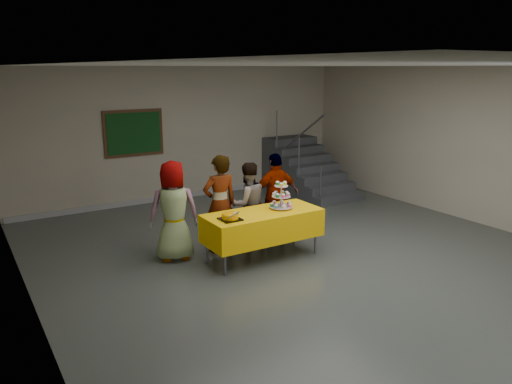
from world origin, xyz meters
TOP-DOWN VIEW (x-y plane):
  - room_shell at (0.00, 0.02)m, footprint 10.00×10.04m
  - bake_table at (-0.61, 0.80)m, footprint 1.88×0.78m
  - cupcake_stand at (-0.25, 0.81)m, footprint 0.38×0.38m
  - bear_cake at (-1.24, 0.70)m, footprint 0.32×0.36m
  - schoolchild_a at (-1.81, 1.50)m, footprint 0.89×0.71m
  - schoolchild_b at (-1.03, 1.44)m, footprint 0.61×0.41m
  - schoolchild_c at (-0.46, 1.51)m, footprint 0.73×0.59m
  - schoolchild_d at (0.18, 1.59)m, footprint 0.93×0.48m
  - staircase at (2.70, 4.13)m, footprint 1.30×2.40m
  - noticeboard at (-1.24, 4.96)m, footprint 1.30×0.05m

SIDE VIEW (x-z plane):
  - staircase at x=2.70m, z-range -0.53..1.51m
  - bake_table at x=-0.61m, z-range 0.17..0.94m
  - schoolchild_c at x=-0.46m, z-range 0.00..1.43m
  - schoolchild_d at x=0.18m, z-range 0.00..1.52m
  - schoolchild_a at x=-1.81m, z-range 0.00..1.59m
  - schoolchild_b at x=-1.03m, z-range 0.00..1.62m
  - bear_cake at x=-1.24m, z-range 0.77..0.89m
  - cupcake_stand at x=-0.25m, z-range 0.72..1.16m
  - noticeboard at x=-1.24m, z-range 1.10..2.10m
  - room_shell at x=0.00m, z-range 0.62..3.64m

